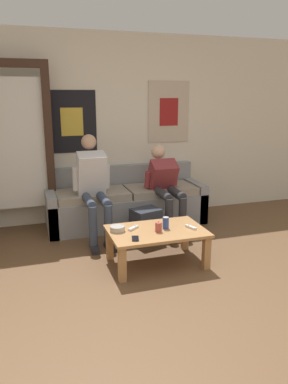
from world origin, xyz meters
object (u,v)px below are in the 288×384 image
object	(u,v)px
backpack	(146,226)
drink_can_blue	(166,223)
game_controller_near_left	(133,228)
person_seated_teen	(165,184)
cell_phone	(135,238)
person_seated_adult	(93,184)
game_controller_near_right	(191,227)
couch	(126,204)
ceramic_bowl	(117,228)
pillar_candle	(159,227)
coffee_table	(157,236)

from	to	relation	value
backpack	drink_can_blue	bearing A→B (deg)	-89.12
drink_can_blue	game_controller_near_left	distance (m)	0.34
person_seated_teen	cell_phone	distance (m)	1.42
person_seated_adult	drink_can_blue	xyz separation A→B (m)	(0.58, -0.97, -0.24)
game_controller_near_right	cell_phone	size ratio (longest dim) A/B	0.99
person_seated_teen	game_controller_near_left	bearing A→B (deg)	-127.75
backpack	game_controller_near_left	xyz separation A→B (m)	(-0.32, -0.54, 0.20)
couch	cell_phone	distance (m)	1.56
person_seated_adult	backpack	world-z (taller)	person_seated_adult
person_seated_teen	backpack	bearing A→B (deg)	-136.19
person_seated_teen	drink_can_blue	size ratio (longest dim) A/B	8.75
ceramic_bowl	pillar_candle	xyz separation A→B (m)	(0.40, -0.14, 0.02)
ceramic_bowl	cell_phone	bearing A→B (deg)	-67.16
person_seated_adult	game_controller_near_left	bearing A→B (deg)	-74.45
ceramic_bowl	game_controller_near_right	xyz separation A→B (m)	(0.75, -0.16, -0.02)
couch	pillar_candle	size ratio (longest dim) A/B	19.23
couch	drink_can_blue	size ratio (longest dim) A/B	17.21
drink_can_blue	game_controller_near_left	xyz separation A→B (m)	(-0.33, 0.08, -0.05)
backpack	pillar_candle	xyz separation A→B (m)	(-0.09, -0.69, 0.23)
game_controller_near_left	ceramic_bowl	bearing A→B (deg)	-179.18
ceramic_bowl	cell_phone	size ratio (longest dim) A/B	1.07
person_seated_adult	game_controller_near_left	xyz separation A→B (m)	(0.25, -0.89, -0.29)
couch	pillar_candle	distance (m)	1.41
person_seated_adult	cell_phone	xyz separation A→B (m)	(0.19, -1.16, -0.30)
couch	drink_can_blue	bearing A→B (deg)	-86.99
coffee_table	game_controller_near_left	bearing A→B (deg)	157.49
game_controller_near_left	game_controller_near_right	bearing A→B (deg)	-15.22
pillar_candle	game_controller_near_right	distance (m)	0.36
person_seated_teen	ceramic_bowl	size ratio (longest dim) A/B	6.86
couch	person_seated_teen	distance (m)	0.65
ceramic_bowl	game_controller_near_left	world-z (taller)	ceramic_bowl
ceramic_bowl	backpack	bearing A→B (deg)	47.80
couch	coffee_table	size ratio (longest dim) A/B	2.14
backpack	person_seated_adult	bearing A→B (deg)	148.19
couch	coffee_table	bearing A→B (deg)	-91.43
couch	cell_phone	size ratio (longest dim) A/B	14.38
person_seated_adult	couch	bearing A→B (deg)	35.90
coffee_table	person_seated_teen	size ratio (longest dim) A/B	0.92
person_seated_teen	game_controller_near_left	distance (m)	1.16
game_controller_near_right	cell_phone	distance (m)	0.65
coffee_table	ceramic_bowl	distance (m)	0.42
backpack	pillar_candle	bearing A→B (deg)	-97.85
backpack	couch	bearing A→B (deg)	94.83
game_controller_near_left	person_seated_adult	bearing A→B (deg)	105.55
person_seated_teen	backpack	xyz separation A→B (m)	(-0.38, -0.37, -0.41)
cell_phone	person_seated_teen	bearing A→B (deg)	57.06
backpack	cell_phone	bearing A→B (deg)	-115.11
ceramic_bowl	game_controller_near_right	size ratio (longest dim) A/B	1.08
coffee_table	backpack	bearing A→B (deg)	81.51
pillar_candle	person_seated_adult	bearing A→B (deg)	114.46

